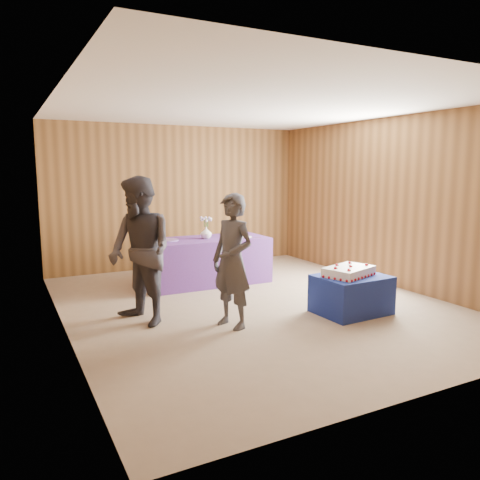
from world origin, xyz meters
TOP-DOWN VIEW (x-y plane):
  - ground at (0.00, 0.00)m, footprint 6.00×6.00m
  - room_shell at (0.00, 0.00)m, footprint 5.04×6.04m
  - cake_table at (0.94, -0.93)m, footprint 0.93×0.74m
  - serving_table at (-0.09, 1.46)m, footprint 2.01×0.93m
  - sheet_cake at (0.90, -0.91)m, footprint 0.78×0.65m
  - vase at (-0.11, 1.44)m, footprint 0.24×0.24m
  - flower_spray at (-0.11, 1.44)m, footprint 0.21×0.20m
  - platter at (-0.76, 1.51)m, footprint 0.44×0.44m
  - plate at (0.55, 1.31)m, footprint 0.23×0.23m
  - cake_slice at (0.55, 1.31)m, footprint 0.07×0.06m
  - knife at (0.63, 1.17)m, footprint 0.26×0.08m
  - guest_left at (-0.69, -0.70)m, footprint 0.56×0.68m
  - guest_right at (-1.62, -0.09)m, footprint 0.94×1.05m

SIDE VIEW (x-z plane):
  - ground at x=0.00m, z-range 0.00..0.00m
  - cake_table at x=0.94m, z-range 0.00..0.50m
  - serving_table at x=-0.09m, z-range 0.00..0.75m
  - sheet_cake at x=0.90m, z-range 0.48..0.64m
  - knife at x=0.63m, z-range 0.75..0.75m
  - plate at x=0.55m, z-range 0.75..0.76m
  - platter at x=-0.76m, z-range 0.75..0.77m
  - cake_slice at x=0.55m, z-range 0.75..0.83m
  - guest_left at x=-0.69m, z-range 0.00..1.60m
  - vase at x=-0.11m, z-range 0.75..0.94m
  - guest_right at x=-1.62m, z-range 0.00..1.80m
  - flower_spray at x=-0.11m, z-range 1.00..1.15m
  - room_shell at x=0.00m, z-range 0.44..3.16m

